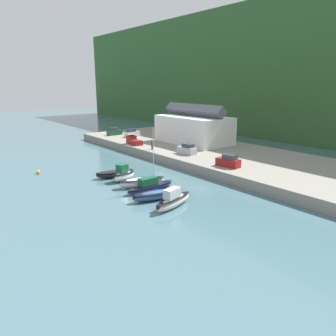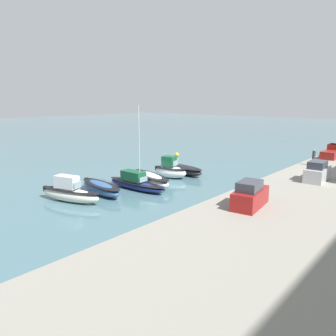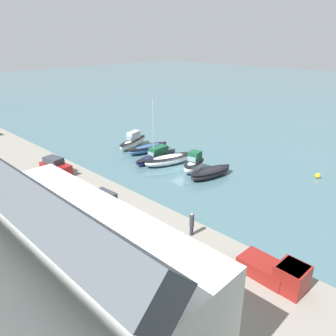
{
  "view_description": "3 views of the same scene",
  "coord_description": "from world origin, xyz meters",
  "px_view_note": "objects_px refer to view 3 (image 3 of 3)",
  "views": [
    {
      "loc": [
        43.18,
        -26.27,
        15.88
      ],
      "look_at": [
        0.55,
        7.31,
        1.8
      ],
      "focal_mm": 35.0,
      "sensor_mm": 36.0,
      "label": 1
    },
    {
      "loc": [
        29.36,
        27.71,
        10.18
      ],
      "look_at": [
        1.47,
        3.61,
        2.44
      ],
      "focal_mm": 35.0,
      "sensor_mm": 36.0,
      "label": 2
    },
    {
      "loc": [
        -29.9,
        33.28,
        17.68
      ],
      "look_at": [
        -3.46,
        6.31,
        2.43
      ],
      "focal_mm": 35.0,
      "sensor_mm": 36.0,
      "label": 3
    }
  ],
  "objects_px": {
    "moored_boat_3": "(157,156)",
    "moored_boat_5": "(133,142)",
    "moored_boat_1": "(194,164)",
    "mooring_buoy_0": "(318,176)",
    "pickup_truck_1": "(278,272)",
    "person_on_quay": "(192,224)",
    "parked_car_2": "(106,205)",
    "parked_car_3": "(56,167)",
    "moored_boat_2": "(168,160)",
    "moored_boat_4": "(148,148)",
    "moored_boat_0": "(210,173)"
  },
  "relations": [
    {
      "from": "person_on_quay",
      "to": "moored_boat_4",
      "type": "bearing_deg",
      "value": -34.29
    },
    {
      "from": "person_on_quay",
      "to": "mooring_buoy_0",
      "type": "distance_m",
      "value": 24.35
    },
    {
      "from": "mooring_buoy_0",
      "to": "moored_boat_2",
      "type": "bearing_deg",
      "value": 30.51
    },
    {
      "from": "moored_boat_2",
      "to": "moored_boat_3",
      "type": "xyz_separation_m",
      "value": [
        2.47,
        -0.06,
        -0.01
      ]
    },
    {
      "from": "moored_boat_0",
      "to": "parked_car_2",
      "type": "height_order",
      "value": "parked_car_2"
    },
    {
      "from": "moored_boat_3",
      "to": "moored_boat_4",
      "type": "distance_m",
      "value": 4.08
    },
    {
      "from": "pickup_truck_1",
      "to": "person_on_quay",
      "type": "distance_m",
      "value": 8.07
    },
    {
      "from": "moored_boat_2",
      "to": "parked_car_2",
      "type": "height_order",
      "value": "parked_car_2"
    },
    {
      "from": "moored_boat_2",
      "to": "moored_boat_5",
      "type": "bearing_deg",
      "value": 8.13
    },
    {
      "from": "moored_boat_1",
      "to": "moored_boat_2",
      "type": "relative_size",
      "value": 0.61
    },
    {
      "from": "moored_boat_1",
      "to": "pickup_truck_1",
      "type": "xyz_separation_m",
      "value": [
        -19.85,
        14.63,
        1.5
      ]
    },
    {
      "from": "moored_boat_0",
      "to": "parked_car_2",
      "type": "bearing_deg",
      "value": 102.6
    },
    {
      "from": "moored_boat_0",
      "to": "mooring_buoy_0",
      "type": "xyz_separation_m",
      "value": [
        -10.43,
        -9.87,
        -0.29
      ]
    },
    {
      "from": "moored_boat_5",
      "to": "person_on_quay",
      "type": "distance_m",
      "value": 30.53
    },
    {
      "from": "moored_boat_5",
      "to": "parked_car_3",
      "type": "xyz_separation_m",
      "value": [
        -5.61,
        16.95,
        1.7
      ]
    },
    {
      "from": "moored_boat_4",
      "to": "parked_car_3",
      "type": "distance_m",
      "value": 17.1
    },
    {
      "from": "moored_boat_1",
      "to": "mooring_buoy_0",
      "type": "xyz_separation_m",
      "value": [
        -13.36,
        -9.83,
        -0.72
      ]
    },
    {
      "from": "moored_boat_2",
      "to": "pickup_truck_1",
      "type": "xyz_separation_m",
      "value": [
        -24.27,
        13.99,
        1.81
      ]
    },
    {
      "from": "person_on_quay",
      "to": "parked_car_3",
      "type": "bearing_deg",
      "value": 4.35
    },
    {
      "from": "moored_boat_1",
      "to": "moored_boat_5",
      "type": "xyz_separation_m",
      "value": [
        14.51,
        -1.04,
        -0.1
      ]
    },
    {
      "from": "parked_car_2",
      "to": "pickup_truck_1",
      "type": "xyz_separation_m",
      "value": [
        -16.31,
        -2.67,
        -0.1
      ]
    },
    {
      "from": "moored_boat_1",
      "to": "moored_boat_4",
      "type": "xyz_separation_m",
      "value": [
        10.66,
        -0.97,
        -0.4
      ]
    },
    {
      "from": "parked_car_3",
      "to": "pickup_truck_1",
      "type": "bearing_deg",
      "value": 84.34
    },
    {
      "from": "moored_boat_3",
      "to": "parked_car_2",
      "type": "xyz_separation_m",
      "value": [
        -10.43,
        16.71,
        1.92
      ]
    },
    {
      "from": "moored_boat_0",
      "to": "person_on_quay",
      "type": "bearing_deg",
      "value": 132.37
    },
    {
      "from": "moored_boat_2",
      "to": "moored_boat_3",
      "type": "height_order",
      "value": "moored_boat_3"
    },
    {
      "from": "moored_boat_3",
      "to": "parked_car_2",
      "type": "height_order",
      "value": "moored_boat_3"
    },
    {
      "from": "pickup_truck_1",
      "to": "mooring_buoy_0",
      "type": "relative_size",
      "value": 6.69
    },
    {
      "from": "pickup_truck_1",
      "to": "mooring_buoy_0",
      "type": "height_order",
      "value": "pickup_truck_1"
    },
    {
      "from": "moored_boat_0",
      "to": "moored_boat_3",
      "type": "height_order",
      "value": "moored_boat_3"
    },
    {
      "from": "moored_boat_4",
      "to": "moored_boat_5",
      "type": "relative_size",
      "value": 1.03
    },
    {
      "from": "moored_boat_3",
      "to": "pickup_truck_1",
      "type": "relative_size",
      "value": 2.0
    },
    {
      "from": "moored_boat_3",
      "to": "moored_boat_1",
      "type": "bearing_deg",
      "value": -176.55
    },
    {
      "from": "moored_boat_0",
      "to": "parked_car_3",
      "type": "bearing_deg",
      "value": 63.9
    },
    {
      "from": "moored_boat_2",
      "to": "pickup_truck_1",
      "type": "height_order",
      "value": "pickup_truck_1"
    },
    {
      "from": "person_on_quay",
      "to": "moored_boat_5",
      "type": "bearing_deg",
      "value": -30.32
    },
    {
      "from": "moored_boat_3",
      "to": "person_on_quay",
      "type": "xyz_separation_m",
      "value": [
        -18.68,
        13.76,
        2.1
      ]
    },
    {
      "from": "parked_car_2",
      "to": "parked_car_3",
      "type": "height_order",
      "value": "same"
    },
    {
      "from": "moored_boat_1",
      "to": "moored_boat_5",
      "type": "bearing_deg",
      "value": -15.68
    },
    {
      "from": "person_on_quay",
      "to": "mooring_buoy_0",
      "type": "height_order",
      "value": "person_on_quay"
    },
    {
      "from": "moored_boat_0",
      "to": "moored_boat_5",
      "type": "bearing_deg",
      "value": 7.04
    },
    {
      "from": "moored_boat_1",
      "to": "parked_car_3",
      "type": "relative_size",
      "value": 1.11
    },
    {
      "from": "moored_boat_4",
      "to": "moored_boat_5",
      "type": "bearing_deg",
      "value": 8.49
    },
    {
      "from": "moored_boat_0",
      "to": "parked_car_3",
      "type": "relative_size",
      "value": 1.59
    },
    {
      "from": "parked_car_3",
      "to": "pickup_truck_1",
      "type": "height_order",
      "value": "parked_car_3"
    },
    {
      "from": "moored_boat_5",
      "to": "mooring_buoy_0",
      "type": "relative_size",
      "value": 10.26
    },
    {
      "from": "parked_car_3",
      "to": "moored_boat_4",
      "type": "bearing_deg",
      "value": 177.72
    },
    {
      "from": "mooring_buoy_0",
      "to": "moored_boat_1",
      "type": "bearing_deg",
      "value": 36.36
    },
    {
      "from": "moored_boat_3",
      "to": "moored_boat_5",
      "type": "xyz_separation_m",
      "value": [
        7.62,
        -1.62,
        0.22
      ]
    },
    {
      "from": "moored_boat_2",
      "to": "moored_boat_1",
      "type": "bearing_deg",
      "value": -154.16
    }
  ]
}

